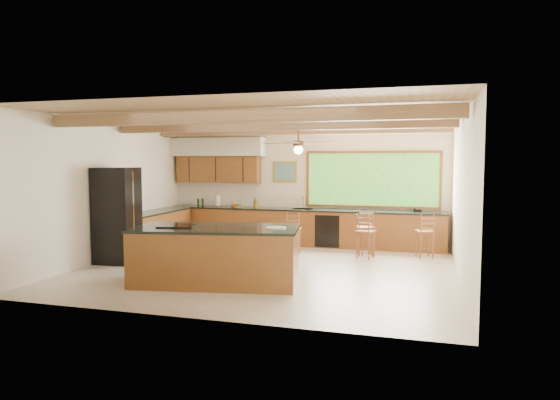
# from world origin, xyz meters

# --- Properties ---
(ground) EXTENTS (7.20, 7.20, 0.00)m
(ground) POSITION_xyz_m (0.00, 0.00, 0.00)
(ground) COLOR beige
(ground) RESTS_ON ground
(room_shell) EXTENTS (7.27, 6.54, 3.02)m
(room_shell) POSITION_xyz_m (-0.17, 0.65, 2.21)
(room_shell) COLOR white
(room_shell) RESTS_ON ground
(counter_run) EXTENTS (7.12, 3.10, 1.22)m
(counter_run) POSITION_xyz_m (-0.82, 2.52, 0.46)
(counter_run) COLOR brown
(counter_run) RESTS_ON ground
(island) EXTENTS (3.03, 1.81, 1.01)m
(island) POSITION_xyz_m (-0.51, -1.35, 0.50)
(island) COLOR brown
(island) RESTS_ON ground
(refrigerator) EXTENTS (0.85, 0.83, 2.00)m
(refrigerator) POSITION_xyz_m (-3.22, -0.27, 1.00)
(refrigerator) COLOR black
(refrigerator) RESTS_ON ground
(bar_stool_a) EXTENTS (0.41, 0.41, 0.98)m
(bar_stool_a) POSITION_xyz_m (0.10, 1.58, 0.58)
(bar_stool_a) COLOR brown
(bar_stool_a) RESTS_ON ground
(bar_stool_b) EXTENTS (0.45, 0.45, 0.99)m
(bar_stool_b) POSITION_xyz_m (1.75, 1.55, 0.58)
(bar_stool_b) COLOR brown
(bar_stool_b) RESTS_ON ground
(bar_stool_c) EXTENTS (0.46, 0.46, 1.06)m
(bar_stool_c) POSITION_xyz_m (1.69, 1.90, 0.63)
(bar_stool_c) COLOR brown
(bar_stool_c) RESTS_ON ground
(bar_stool_d) EXTENTS (0.44, 0.44, 0.97)m
(bar_stool_d) POSITION_xyz_m (2.99, 1.98, 0.58)
(bar_stool_d) COLOR brown
(bar_stool_d) RESTS_ON ground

